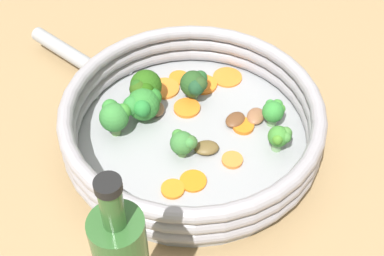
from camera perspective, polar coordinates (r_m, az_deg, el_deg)
ground_plane at (r=0.75m, az=-0.00°, el=-1.67°), size 4.00×4.00×0.00m
skillet at (r=0.74m, az=-0.00°, el=-1.24°), size 0.33×0.33×0.02m
skillet_rim_wall at (r=0.72m, az=-0.00°, el=0.86°), size 0.35×0.35×0.06m
skillet_handle at (r=0.87m, az=-12.78°, el=7.65°), size 0.07×0.17×0.02m
skillet_rivet_left at (r=0.83m, az=-6.65°, el=5.97°), size 0.01×0.01×0.01m
skillet_rivet_right at (r=0.80m, az=-10.26°, el=3.33°), size 0.01×0.01×0.01m
carrot_slice_0 at (r=0.69m, az=0.12°, el=-5.67°), size 0.05×0.05×0.00m
carrot_slice_1 at (r=0.75m, az=5.50°, el=0.21°), size 0.04×0.04×0.01m
carrot_slice_2 at (r=0.71m, az=4.32°, el=-3.42°), size 0.03×0.03×0.01m
carrot_slice_3 at (r=0.82m, az=3.79°, el=5.42°), size 0.06×0.06×0.00m
carrot_slice_4 at (r=0.82m, az=-1.38°, el=5.38°), size 0.04×0.04×0.00m
carrot_slice_5 at (r=0.81m, az=1.23°, el=4.66°), size 0.06×0.06×0.00m
carrot_slice_6 at (r=0.68m, az=-2.07°, el=-6.52°), size 0.03×0.03×0.00m
carrot_slice_7 at (r=0.80m, az=-2.95°, el=4.24°), size 0.06×0.06×0.00m
carrot_slice_8 at (r=0.77m, az=-0.55°, el=2.15°), size 0.05×0.05×0.00m
broccoli_floret_0 at (r=0.76m, az=-5.10°, el=4.41°), size 0.05×0.05×0.06m
broccoli_floret_1 at (r=0.71m, az=9.36°, el=-0.95°), size 0.03×0.03×0.04m
broccoli_floret_2 at (r=0.75m, az=8.71°, el=1.82°), size 0.03×0.03×0.04m
broccoli_floret_3 at (r=0.77m, az=0.32°, el=4.72°), size 0.04×0.04×0.05m
broccoli_floret_4 at (r=0.74m, az=-5.24°, el=2.57°), size 0.06×0.05×0.05m
broccoli_floret_5 at (r=0.73m, az=-8.26°, el=1.31°), size 0.04×0.05×0.05m
broccoli_floret_6 at (r=0.70m, az=-0.93°, el=-1.57°), size 0.03×0.04×0.04m
mushroom_piece_0 at (r=0.72m, az=1.69°, el=-2.04°), size 0.04×0.04×0.01m
mushroom_piece_1 at (r=0.77m, az=-3.69°, el=2.01°), size 0.03×0.03×0.01m
mushroom_piece_2 at (r=0.75m, az=4.64°, el=0.88°), size 0.04×0.03×0.01m
mushroom_piece_3 at (r=0.76m, az=6.81°, el=1.27°), size 0.04×0.04×0.01m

